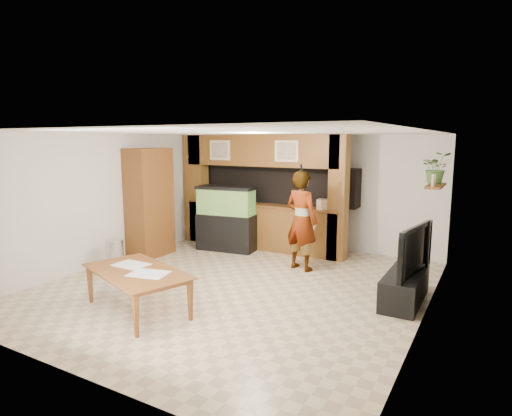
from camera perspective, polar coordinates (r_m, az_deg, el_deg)
The scene contains 21 objects.
floor at distance 7.48m, azimuth -2.58°, elevation -10.32°, with size 6.50×6.50×0.00m, color tan.
ceiling at distance 7.06m, azimuth -2.73°, elevation 10.01°, with size 6.50×6.50×0.00m, color white.
wall_back at distance 10.03m, azimuth 7.27°, elevation 2.21°, with size 6.00×6.00×0.00m, color beige.
wall_left at distance 9.10m, azimuth -18.87°, elevation 1.10°, with size 6.50×6.50×0.00m, color beige.
wall_right at distance 6.14m, azimuth 21.82°, elevation -2.69°, with size 6.50×6.50×0.00m, color beige.
partition at distance 9.89m, azimuth 0.82°, elevation 2.25°, with size 4.20×0.99×2.60m.
wall_clock at distance 9.71m, azimuth -14.50°, elevation 5.32°, with size 0.05×0.25×0.25m.
wall_shelf at distance 8.02m, azimuth 22.85°, elevation 2.75°, with size 0.25×0.90×0.04m, color brown.
pantry_cabinet at distance 9.45m, azimuth -14.02°, elevation 0.72°, with size 0.58×0.95×2.31m, color brown.
trash_can at distance 8.67m, azimuth -18.28°, elevation -5.98°, with size 0.33×0.33×0.60m, color #B2B2B7.
aquarium at distance 9.67m, azimuth -4.00°, elevation -1.50°, with size 1.32×0.49×1.46m.
tv_stand at distance 7.09m, azimuth 19.22°, elevation -9.94°, with size 0.51×1.40×0.47m, color black.
television at distance 6.92m, azimuth 19.48°, elevation -5.16°, with size 1.30×0.17×0.75m, color black.
photo_frame at distance 7.66m, azimuth 22.59°, elevation 3.42°, with size 0.03×0.15×0.20m, color tan.
potted_plant at distance 8.19m, azimuth 22.93°, elevation 4.96°, with size 0.50×0.43×0.56m, color #3E6829.
person at distance 8.21m, azimuth 6.09°, elevation -1.67°, with size 0.70×0.46×1.92m, color #9E7B56.
microphone at distance 7.92m, azimuth 6.09°, elevation 5.28°, with size 0.04×0.04×0.17m, color black.
dining_table at distance 6.56m, azimuth -15.79°, elevation -10.64°, with size 1.75×0.98×0.62m, color brown.
newspaper_a at distance 6.77m, azimuth -16.31°, elevation -7.27°, with size 0.51×0.37×0.01m, color silver.
newspaper_b at distance 6.27m, azimuth -14.10°, elevation -8.49°, with size 0.54×0.39×0.01m, color silver.
counter_box at distance 9.07m, azimuth 9.26°, elevation 0.48°, with size 0.32×0.22×0.22m, color #9F7E56.
Camera 1 is at (3.76, -5.98, 2.48)m, focal length 30.00 mm.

